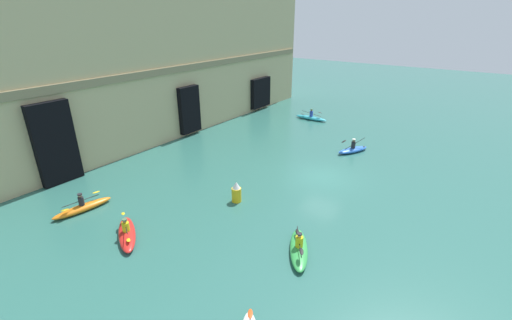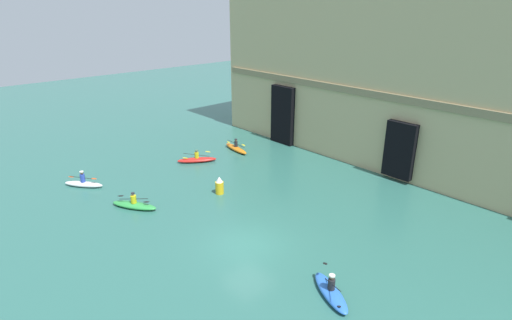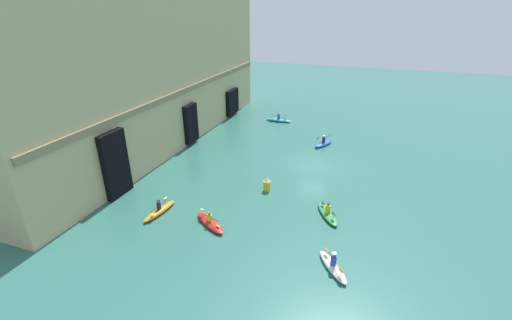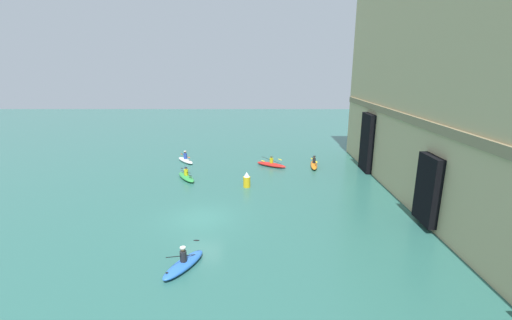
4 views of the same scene
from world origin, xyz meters
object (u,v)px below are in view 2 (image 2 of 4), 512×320
object	(u,v)px
kayak_red	(197,159)
kayak_green	(134,205)
kayak_orange	(236,148)
marker_buoy	(219,186)
kayak_white	(84,183)
kayak_blue	(331,291)

from	to	relation	value
kayak_red	kayak_green	xyz separation A→B (m)	(3.91, -7.58, -0.01)
kayak_orange	marker_buoy	xyz separation A→B (m)	(5.91, -6.42, 0.36)
kayak_red	marker_buoy	world-z (taller)	marker_buoy
kayak_white	kayak_blue	distance (m)	19.54
kayak_blue	kayak_green	size ratio (longest dim) A/B	0.94
kayak_white	kayak_blue	world-z (taller)	kayak_white
marker_buoy	kayak_white	bearing A→B (deg)	-139.15
kayak_white	kayak_red	distance (m)	8.88
kayak_orange	marker_buoy	bearing A→B (deg)	-39.63
marker_buoy	kayak_blue	bearing A→B (deg)	-13.19
kayak_white	marker_buoy	world-z (taller)	marker_buoy
kayak_red	kayak_green	world-z (taller)	kayak_green
kayak_white	kayak_blue	xyz separation A→B (m)	(19.17, 3.77, -0.01)
kayak_white	kayak_green	bearing A→B (deg)	155.15
kayak_blue	marker_buoy	world-z (taller)	marker_buoy
kayak_orange	kayak_red	world-z (taller)	kayak_orange
kayak_orange	kayak_red	xyz separation A→B (m)	(-0.07, -4.18, -0.01)
kayak_blue	kayak_red	size ratio (longest dim) A/B	0.94
kayak_blue	kayak_red	bearing A→B (deg)	10.90
kayak_blue	marker_buoy	distance (m)	11.97
kayak_red	kayak_green	bearing A→B (deg)	60.29
marker_buoy	kayak_orange	bearing A→B (deg)	132.61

